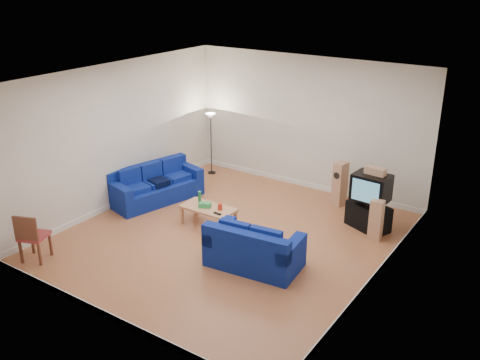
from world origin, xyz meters
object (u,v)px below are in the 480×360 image
Objects in this scene: sofa_loveseat at (253,251)px; television at (371,188)px; coffee_table at (208,210)px; sofa_three_seat at (155,187)px; tv_stand at (368,216)px.

television is (1.14, 2.62, 0.60)m from sofa_loveseat.
coffee_table is 3.35m from television.
television is (4.67, 1.35, 0.61)m from sofa_three_seat.
sofa_loveseat is 1.99× the size of tv_stand.
coffee_table is at bearing -144.19° from television.
sofa_loveseat is at bearing 84.54° from sofa_three_seat.
sofa_loveseat is at bearing -90.64° from tv_stand.
sofa_loveseat reaches higher than tv_stand.
coffee_table is at bearing -125.51° from tv_stand.
coffee_table is at bearing 92.72° from sofa_three_seat.
coffee_table is 3.31m from tv_stand.
television is at bearing 31.60° from coffee_table.
sofa_three_seat reaches higher than tv_stand.
television is at bearing 120.51° from sofa_three_seat.
sofa_loveseat is at bearing -109.30° from television.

